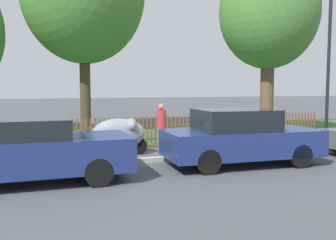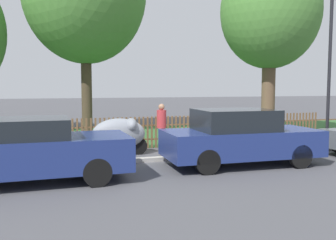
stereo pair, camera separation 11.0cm
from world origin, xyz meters
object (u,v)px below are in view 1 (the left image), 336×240
object	(u,v)px
tree_mid_park	(269,13)
pedestrian_near_fence	(161,124)
parked_car_black_saloon	(240,137)
street_lamp	(332,30)
covered_motorcycle	(120,134)
parked_car_silver_hatchback	(30,150)

from	to	relation	value
tree_mid_park	pedestrian_near_fence	size ratio (longest dim) A/B	5.02
parked_car_black_saloon	street_lamp	distance (m)	5.60
covered_motorcycle	tree_mid_park	world-z (taller)	tree_mid_park
pedestrian_near_fence	parked_car_black_saloon	bearing A→B (deg)	-116.72
parked_car_silver_hatchback	covered_motorcycle	xyz separation A→B (m)	(2.51, 2.68, -0.06)
covered_motorcycle	parked_car_silver_hatchback	bearing A→B (deg)	-127.58
parked_car_black_saloon	parked_car_silver_hatchback	bearing A→B (deg)	-175.73
pedestrian_near_fence	street_lamp	size ratio (longest dim) A/B	0.24
covered_motorcycle	pedestrian_near_fence	world-z (taller)	pedestrian_near_fence
covered_motorcycle	pedestrian_near_fence	xyz separation A→B (m)	(1.47, 0.45, 0.20)
covered_motorcycle	pedestrian_near_fence	size ratio (longest dim) A/B	1.14
parked_car_silver_hatchback	tree_mid_park	size ratio (longest dim) A/B	0.55
parked_car_silver_hatchback	covered_motorcycle	distance (m)	3.67
pedestrian_near_fence	covered_motorcycle	bearing A→B (deg)	145.67
street_lamp	pedestrian_near_fence	bearing A→B (deg)	166.81
tree_mid_park	parked_car_black_saloon	bearing A→B (deg)	-128.61
parked_car_silver_hatchback	pedestrian_near_fence	xyz separation A→B (m)	(3.98, 3.13, 0.14)
parked_car_black_saloon	tree_mid_park	xyz separation A→B (m)	(4.29, 5.37, 4.52)
parked_car_silver_hatchback	pedestrian_near_fence	bearing A→B (deg)	37.45
tree_mid_park	street_lamp	xyz separation A→B (m)	(-0.01, -3.81, -1.27)
covered_motorcycle	street_lamp	bearing A→B (deg)	-1.35
parked_car_silver_hatchback	parked_car_black_saloon	world-z (taller)	parked_car_black_saloon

